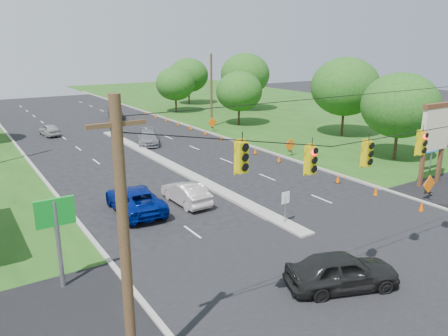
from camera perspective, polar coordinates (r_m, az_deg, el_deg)
ground at (r=22.19m, az=18.19°, el=-12.31°), size 160.00×160.00×0.00m
grass_right at (r=56.66m, az=22.10°, el=4.43°), size 40.00×160.00×0.06m
cross_street at (r=22.19m, az=18.19°, el=-12.31°), size 160.00×14.00×0.02m
curb_left at (r=43.51m, az=-24.31°, el=0.97°), size 0.25×110.00×0.16m
curb_right at (r=50.27m, az=-1.03°, el=4.27°), size 0.25×110.00×0.16m
median at (r=37.87m, az=-6.90°, el=0.22°), size 1.00×34.00×0.18m
median_sign at (r=25.37m, az=8.03°, el=-4.37°), size 0.55×0.06×2.05m
signal_span at (r=19.78m, az=21.56°, el=-0.56°), size 25.60×0.32×9.00m
utility_pole_far_right at (r=55.03m, az=-1.66°, el=10.03°), size 0.28×0.28×9.00m
pylon_sign at (r=35.59m, az=25.87°, el=4.32°), size 5.90×2.30×6.12m
cone_0 at (r=30.19m, az=24.39°, el=-4.58°), size 0.32×0.32×0.70m
cone_1 at (r=32.07m, az=19.22°, el=-2.86°), size 0.32×0.32×0.70m
cone_2 at (r=34.20m, az=14.67°, el=-1.32°), size 0.32×0.32×0.70m
cone_3 at (r=36.54m, az=10.67°, el=0.04°), size 0.32×0.32×0.70m
cone_4 at (r=39.06m, az=7.18°, el=1.23°), size 0.32×0.32×0.70m
cone_5 at (r=41.72m, az=4.12°, el=2.27°), size 0.32×0.32×0.70m
cone_6 at (r=44.49m, az=1.43°, el=3.18°), size 0.32×0.32×0.70m
cone_7 at (r=47.67m, az=-0.33°, el=4.05°), size 0.32×0.32×0.70m
cone_8 at (r=50.61m, az=-2.46°, el=4.74°), size 0.32×0.32×0.70m
cone_9 at (r=53.61m, az=-4.35°, el=5.35°), size 0.32×0.32×0.70m
cone_10 at (r=56.66m, az=-6.04°, el=5.88°), size 0.32×0.32×0.70m
cone_11 at (r=59.77m, az=-7.57°, el=6.36°), size 0.32×0.32×0.70m
cone_12 at (r=62.92m, az=-8.94°, el=6.79°), size 0.32×0.32×0.70m
cone_13 at (r=66.10m, az=-10.18°, el=7.17°), size 0.32×0.32×0.70m
work_sign_0 at (r=32.22m, az=25.20°, el=-2.04°), size 1.27×0.58×1.37m
work_sign_1 at (r=40.99m, az=8.66°, el=2.95°), size 1.27×0.58×1.37m
work_sign_2 at (r=52.09m, az=-1.53°, el=5.91°), size 1.27×0.58×1.37m
tree_7 at (r=41.64m, az=22.00°, el=7.59°), size 6.72×6.72×7.84m
tree_8 at (r=50.91m, az=15.56°, el=10.20°), size 7.56×7.56×8.82m
tree_9 at (r=56.10m, az=1.99°, el=9.98°), size 5.88×5.88×6.86m
tree_10 at (r=68.73m, az=2.78°, el=12.12°), size 7.56×7.56×8.82m
tree_11 at (r=76.02m, az=-4.66°, el=11.99°), size 6.72×6.72×7.84m
tree_12 at (r=67.13m, az=-6.37°, el=10.88°), size 5.88×5.88×6.86m
black_sedan at (r=19.85m, az=15.16°, el=-12.86°), size 5.26×3.54×1.66m
white_sedan at (r=28.89m, az=-5.00°, el=-3.26°), size 1.65×4.45×1.45m
blue_pickup at (r=27.93m, az=-11.57°, el=-4.05°), size 3.09×5.97×1.61m
silver_car_far at (r=46.48m, az=-9.89°, el=3.99°), size 3.76×5.46×1.47m
silver_car_oncoming at (r=53.91m, az=-21.84°, el=4.66°), size 1.96×4.11×1.36m
dark_car_receding at (r=63.51m, az=-14.01°, el=7.00°), size 2.69×5.07×1.59m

